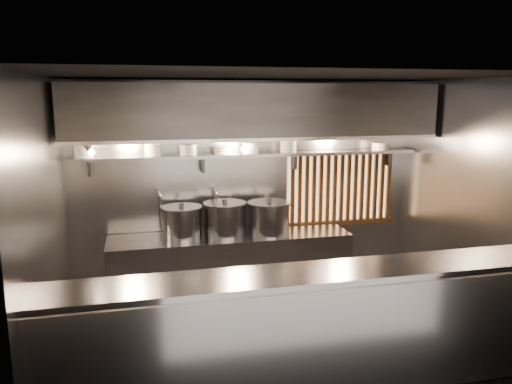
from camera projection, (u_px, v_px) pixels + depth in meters
name	position (u px, v px, depth m)	size (l,w,h in m)	color
floor	(278.00, 342.00, 5.39)	(4.50, 4.50, 0.00)	black
ceiling	(280.00, 76.00, 4.85)	(4.50, 4.50, 0.00)	black
wall_back	(247.00, 189.00, 6.55)	(4.50, 4.50, 0.00)	gray
wall_left	(45.00, 229.00, 4.61)	(3.00, 3.00, 0.00)	gray
wall_right	(470.00, 205.00, 5.63)	(3.00, 3.00, 0.00)	gray
serving_counter	(308.00, 333.00, 4.36)	(4.50, 0.56, 1.13)	#949499
cooking_bench	(231.00, 269.00, 6.31)	(3.00, 0.70, 0.90)	#949499
bowl_shelf	(250.00, 155.00, 6.29)	(4.40, 0.34, 0.04)	#949499
exhaust_hood	(254.00, 112.00, 5.97)	(4.40, 0.81, 0.65)	#2D2D30
wood_screen	(341.00, 187.00, 6.81)	(1.56, 0.09, 1.04)	#FFB972
faucet_left	(159.00, 203.00, 6.18)	(0.04, 0.30, 0.50)	silver
faucet_right	(215.00, 200.00, 6.34)	(0.04, 0.30, 0.50)	silver
heat_lamp	(88.00, 147.00, 5.37)	(0.25, 0.35, 0.20)	#949499
pendant_bulb	(245.00, 149.00, 6.14)	(0.09, 0.09, 0.19)	#2D2D30
stock_pot_left	(182.00, 222.00, 6.08)	(0.52, 0.52, 0.43)	#949499
stock_pot_mid	(269.00, 218.00, 6.27)	(0.58, 0.58, 0.44)	#949499
stock_pot_right	(225.00, 219.00, 6.19)	(0.66, 0.66, 0.46)	#949499
bowl_stack_0	(84.00, 150.00, 5.82)	(0.24, 0.24, 0.17)	white
bowl_stack_1	(153.00, 149.00, 6.00)	(0.22, 0.22, 0.17)	white
bowl_stack_2	(188.00, 149.00, 6.10)	(0.23, 0.23, 0.13)	white
bowl_stack_3	(223.00, 150.00, 6.20)	(0.24, 0.24, 0.09)	white
bowl_stack_4	(250.00, 148.00, 6.27)	(0.21, 0.21, 0.13)	white
bowl_stack_5	(288.00, 145.00, 6.38)	(0.22, 0.22, 0.17)	white
bowl_stack_6	(381.00, 146.00, 6.68)	(0.24, 0.24, 0.09)	white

